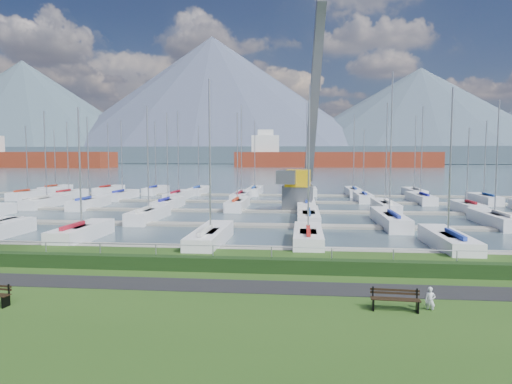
# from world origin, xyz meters

# --- Properties ---
(path) EXTENTS (160.00, 2.00, 0.04)m
(path) POSITION_xyz_m (0.00, -3.00, 0.01)
(path) COLOR black
(path) RESTS_ON grass
(water) EXTENTS (800.00, 540.00, 0.20)m
(water) POSITION_xyz_m (0.00, 260.00, -0.40)
(water) COLOR #3D4F59
(hedge) EXTENTS (80.00, 0.70, 0.70)m
(hedge) POSITION_xyz_m (0.00, -0.40, 0.35)
(hedge) COLOR black
(hedge) RESTS_ON grass
(fence) EXTENTS (80.00, 0.04, 0.04)m
(fence) POSITION_xyz_m (0.00, 0.00, 1.20)
(fence) COLOR #999DA1
(fence) RESTS_ON grass
(foothill) EXTENTS (900.00, 80.00, 12.00)m
(foothill) POSITION_xyz_m (0.00, 330.00, 6.00)
(foothill) COLOR #3F505C
(foothill) RESTS_ON water
(mountains) EXTENTS (1190.00, 360.00, 115.00)m
(mountains) POSITION_xyz_m (7.35, 404.62, 46.68)
(mountains) COLOR #475368
(mountains) RESTS_ON water
(docks) EXTENTS (90.00, 41.60, 0.25)m
(docks) POSITION_xyz_m (0.00, 26.00, -0.22)
(docks) COLOR gray
(docks) RESTS_ON water
(bench_right) EXTENTS (1.82, 0.54, 0.85)m
(bench_right) POSITION_xyz_m (7.00, -5.52, 0.42)
(bench_right) COLOR black
(bench_right) RESTS_ON grass
(person) EXTENTS (0.43, 0.35, 1.03)m
(person) POSITION_xyz_m (8.32, -5.34, 0.51)
(person) COLOR silver
(person) RESTS_ON grass
(crane) EXTENTS (5.17, 13.30, 22.35)m
(crane) POSITION_xyz_m (3.51, 28.90, 5.33)
(crane) COLOR slate
(crane) RESTS_ON water
(cargo_ship_west) EXTENTS (82.99, 23.87, 21.50)m
(cargo_ship_west) POSITION_xyz_m (-135.41, 195.37, 3.73)
(cargo_ship_west) COLOR maroon
(cargo_ship_west) RESTS_ON water
(cargo_ship_mid) EXTENTS (105.52, 23.64, 21.50)m
(cargo_ship_mid) POSITION_xyz_m (16.61, 217.37, 3.50)
(cargo_ship_mid) COLOR maroon
(cargo_ship_mid) RESTS_ON water
(sailboat_fleet) EXTENTS (75.70, 50.10, 13.49)m
(sailboat_fleet) POSITION_xyz_m (-2.66, 28.44, 5.41)
(sailboat_fleet) COLOR silver
(sailboat_fleet) RESTS_ON water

